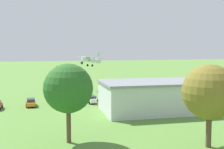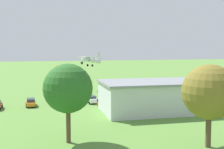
{
  "view_description": "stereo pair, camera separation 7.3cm",
  "coord_description": "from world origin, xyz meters",
  "px_view_note": "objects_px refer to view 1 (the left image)",
  "views": [
    {
      "loc": [
        24.39,
        88.13,
        11.65
      ],
      "look_at": [
        3.56,
        17.49,
        5.24
      ],
      "focal_mm": 47.18,
      "sensor_mm": 36.0,
      "label": 1
    },
    {
      "loc": [
        24.32,
        88.15,
        11.65
      ],
      "look_at": [
        3.56,
        17.49,
        5.24
      ],
      "focal_mm": 47.18,
      "sensor_mm": 36.0,
      "label": 2
    }
  ],
  "objects_px": {
    "hangar": "(167,96)",
    "person_at_fence_line": "(199,96)",
    "car_white": "(91,99)",
    "car_blue": "(64,101)",
    "person_near_hangar_door": "(98,102)",
    "windsock": "(59,67)",
    "tree_by_windsock": "(68,89)",
    "biplane": "(90,60)",
    "car_green": "(188,94)",
    "car_orange": "(31,102)",
    "tree_behind_hangar_right": "(210,92)"
  },
  "relations": [
    {
      "from": "biplane",
      "to": "person_at_fence_line",
      "type": "bearing_deg",
      "value": 132.52
    },
    {
      "from": "tree_behind_hangar_right",
      "to": "tree_by_windsock",
      "type": "height_order",
      "value": "same"
    },
    {
      "from": "car_green",
      "to": "windsock",
      "type": "relative_size",
      "value": 0.64
    },
    {
      "from": "hangar",
      "to": "windsock",
      "type": "xyz_separation_m",
      "value": [
        15.0,
        -48.25,
        2.77
      ]
    },
    {
      "from": "person_near_hangar_door",
      "to": "windsock",
      "type": "bearing_deg",
      "value": -85.13
    },
    {
      "from": "tree_behind_hangar_right",
      "to": "windsock",
      "type": "bearing_deg",
      "value": -81.55
    },
    {
      "from": "car_green",
      "to": "tree_behind_hangar_right",
      "type": "relative_size",
      "value": 0.41
    },
    {
      "from": "person_at_fence_line",
      "to": "tree_behind_hangar_right",
      "type": "height_order",
      "value": "tree_behind_hangar_right"
    },
    {
      "from": "car_blue",
      "to": "tree_behind_hangar_right",
      "type": "relative_size",
      "value": 0.47
    },
    {
      "from": "hangar",
      "to": "person_near_hangar_door",
      "type": "distance_m",
      "value": 14.08
    },
    {
      "from": "person_near_hangar_door",
      "to": "windsock",
      "type": "distance_m",
      "value": 40.86
    },
    {
      "from": "car_white",
      "to": "car_green",
      "type": "bearing_deg",
      "value": 179.53
    },
    {
      "from": "tree_behind_hangar_right",
      "to": "biplane",
      "type": "bearing_deg",
      "value": -86.44
    },
    {
      "from": "biplane",
      "to": "tree_by_windsock",
      "type": "height_order",
      "value": "biplane"
    },
    {
      "from": "car_blue",
      "to": "person_near_hangar_door",
      "type": "relative_size",
      "value": 2.66
    },
    {
      "from": "car_green",
      "to": "tree_behind_hangar_right",
      "type": "bearing_deg",
      "value": 62.95
    },
    {
      "from": "car_orange",
      "to": "tree_behind_hangar_right",
      "type": "relative_size",
      "value": 0.43
    },
    {
      "from": "car_blue",
      "to": "car_orange",
      "type": "distance_m",
      "value": 6.71
    },
    {
      "from": "car_green",
      "to": "car_orange",
      "type": "height_order",
      "value": "car_green"
    },
    {
      "from": "car_orange",
      "to": "person_near_hangar_door",
      "type": "bearing_deg",
      "value": 163.66
    },
    {
      "from": "car_white",
      "to": "car_blue",
      "type": "xyz_separation_m",
      "value": [
        5.98,
        0.9,
        -0.02
      ]
    },
    {
      "from": "car_white",
      "to": "windsock",
      "type": "relative_size",
      "value": 0.68
    },
    {
      "from": "biplane",
      "to": "car_white",
      "type": "distance_m",
      "value": 21.12
    },
    {
      "from": "hangar",
      "to": "person_at_fence_line",
      "type": "bearing_deg",
      "value": -145.89
    },
    {
      "from": "biplane",
      "to": "person_near_hangar_door",
      "type": "height_order",
      "value": "biplane"
    },
    {
      "from": "car_blue",
      "to": "person_near_hangar_door",
      "type": "height_order",
      "value": "person_near_hangar_door"
    },
    {
      "from": "person_at_fence_line",
      "to": "car_green",
      "type": "bearing_deg",
      "value": -68.43
    },
    {
      "from": "car_white",
      "to": "car_orange",
      "type": "xyz_separation_m",
      "value": [
        12.64,
        0.09,
        -0.01
      ]
    },
    {
      "from": "person_at_fence_line",
      "to": "person_near_hangar_door",
      "type": "height_order",
      "value": "person_near_hangar_door"
    },
    {
      "from": "biplane",
      "to": "car_blue",
      "type": "xyz_separation_m",
      "value": [
        9.96,
        20.16,
        -7.73
      ]
    },
    {
      "from": "car_blue",
      "to": "tree_by_windsock",
      "type": "height_order",
      "value": "tree_by_windsock"
    },
    {
      "from": "hangar",
      "to": "car_white",
      "type": "relative_size",
      "value": 5.84
    },
    {
      "from": "car_green",
      "to": "car_blue",
      "type": "height_order",
      "value": "car_green"
    },
    {
      "from": "car_green",
      "to": "car_blue",
      "type": "bearing_deg",
      "value": 1.39
    },
    {
      "from": "person_at_fence_line",
      "to": "car_blue",
      "type": "bearing_deg",
      "value": -4.32
    },
    {
      "from": "car_blue",
      "to": "car_orange",
      "type": "relative_size",
      "value": 1.07
    },
    {
      "from": "car_orange",
      "to": "person_near_hangar_door",
      "type": "distance_m",
      "value": 13.64
    },
    {
      "from": "car_green",
      "to": "person_near_hangar_door",
      "type": "relative_size",
      "value": 2.35
    },
    {
      "from": "tree_by_windsock",
      "to": "car_white",
      "type": "bearing_deg",
      "value": -108.42
    },
    {
      "from": "car_orange",
      "to": "windsock",
      "type": "relative_size",
      "value": 0.67
    },
    {
      "from": "car_white",
      "to": "tree_behind_hangar_right",
      "type": "height_order",
      "value": "tree_behind_hangar_right"
    },
    {
      "from": "biplane",
      "to": "car_blue",
      "type": "relative_size",
      "value": 1.64
    },
    {
      "from": "hangar",
      "to": "car_white",
      "type": "bearing_deg",
      "value": -44.37
    },
    {
      "from": "person_near_hangar_door",
      "to": "car_blue",
      "type": "bearing_deg",
      "value": -25.2
    },
    {
      "from": "hangar",
      "to": "windsock",
      "type": "relative_size",
      "value": 3.98
    },
    {
      "from": "hangar",
      "to": "tree_by_windsock",
      "type": "distance_m",
      "value": 25.06
    },
    {
      "from": "car_blue",
      "to": "tree_by_windsock",
      "type": "bearing_deg",
      "value": 84.12
    },
    {
      "from": "car_green",
      "to": "car_white",
      "type": "distance_m",
      "value": 23.4
    },
    {
      "from": "car_blue",
      "to": "person_near_hangar_door",
      "type": "xyz_separation_m",
      "value": [
        -6.43,
        3.02,
        0.05
      ]
    },
    {
      "from": "tree_by_windsock",
      "to": "windsock",
      "type": "xyz_separation_m",
      "value": [
        -5.52,
        -62.08,
        -1.17
      ]
    }
  ]
}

